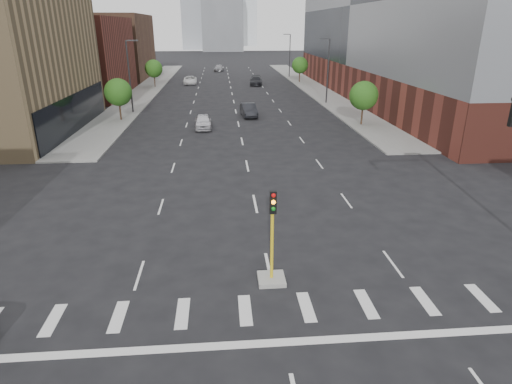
{
  "coord_description": "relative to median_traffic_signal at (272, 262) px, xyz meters",
  "views": [
    {
      "loc": [
        -2.05,
        -7.3,
        10.68
      ],
      "look_at": [
        -0.31,
        13.64,
        2.5
      ],
      "focal_mm": 30.0,
      "sensor_mm": 36.0,
      "label": 1
    }
  ],
  "objects": [
    {
      "name": "streetlight_right_b",
      "position": [
        13.41,
        81.03,
        4.04
      ],
      "size": [
        1.6,
        0.22,
        9.07
      ],
      "color": "#2D2D30",
      "rests_on": "ground"
    },
    {
      "name": "sidewalk_left_far",
      "position": [
        -15.0,
        65.03,
        -0.9
      ],
      "size": [
        5.0,
        92.0,
        0.15
      ],
      "primitive_type": "cube",
      "color": "gray",
      "rests_on": "ground"
    },
    {
      "name": "tree_right_near",
      "position": [
        14.0,
        31.03,
        2.42
      ],
      "size": [
        3.2,
        3.2,
        4.85
      ],
      "color": "#382619",
      "rests_on": "ground"
    },
    {
      "name": "streetlight_left",
      "position": [
        -13.41,
        41.03,
        4.04
      ],
      "size": [
        1.6,
        0.22,
        9.07
      ],
      "color": "#2D2D30",
      "rests_on": "ground"
    },
    {
      "name": "building_left_far_a",
      "position": [
        -27.5,
        57.03,
        5.03
      ],
      "size": [
        20.0,
        22.0,
        12.0
      ],
      "primitive_type": "cube",
      "color": "brown",
      "rests_on": "ground"
    },
    {
      "name": "building_left_far_b",
      "position": [
        -27.5,
        83.03,
        5.53
      ],
      "size": [
        20.0,
        24.0,
        13.0
      ],
      "primitive_type": "cube",
      "color": "brown",
      "rests_on": "ground"
    },
    {
      "name": "car_mid_right",
      "position": [
        1.5,
        37.43,
        -0.17
      ],
      "size": [
        2.11,
        4.99,
        1.6
      ],
      "primitive_type": "imported",
      "rotation": [
        0.0,
        0.0,
        0.09
      ],
      "color": "black",
      "rests_on": "ground"
    },
    {
      "name": "tree_left_near",
      "position": [
        -14.0,
        36.03,
        2.42
      ],
      "size": [
        3.2,
        3.2,
        4.85
      ],
      "color": "#382619",
      "rests_on": "ground"
    },
    {
      "name": "tree_right_far",
      "position": [
        14.0,
        71.03,
        2.42
      ],
      "size": [
        3.2,
        3.2,
        4.85
      ],
      "color": "#382619",
      "rests_on": "ground"
    },
    {
      "name": "sidewalk_right_far",
      "position": [
        15.0,
        65.03,
        -0.9
      ],
      "size": [
        5.0,
        92.0,
        0.15
      ],
      "primitive_type": "cube",
      "color": "gray",
      "rests_on": "ground"
    },
    {
      "name": "car_near_left",
      "position": [
        -4.01,
        31.09,
        -0.2
      ],
      "size": [
        1.98,
        4.61,
        1.55
      ],
      "primitive_type": "imported",
      "rotation": [
        0.0,
        0.0,
        0.03
      ],
      "color": "silver",
      "rests_on": "ground"
    },
    {
      "name": "median_traffic_signal",
      "position": [
        0.0,
        0.0,
        0.0
      ],
      "size": [
        1.2,
        1.2,
        4.4
      ],
      "color": "#999993",
      "rests_on": "ground"
    },
    {
      "name": "car_far_left",
      "position": [
        -7.8,
        70.64,
        -0.22
      ],
      "size": [
        2.72,
        5.53,
        1.51
      ],
      "primitive_type": "imported",
      "rotation": [
        0.0,
        0.0,
        0.04
      ],
      "color": "white",
      "rests_on": "ground"
    },
    {
      "name": "tree_left_far",
      "position": [
        -14.0,
        66.03,
        2.42
      ],
      "size": [
        3.2,
        3.2,
        4.85
      ],
      "color": "#382619",
      "rests_on": "ground"
    },
    {
      "name": "car_deep_right",
      "position": [
        4.98,
        67.96,
        -0.17
      ],
      "size": [
        2.77,
        5.72,
        1.61
      ],
      "primitive_type": "imported",
      "rotation": [
        0.0,
        0.0,
        -0.1
      ],
      "color": "black",
      "rests_on": "ground"
    },
    {
      "name": "streetlight_right_a",
      "position": [
        13.41,
        46.03,
        4.04
      ],
      "size": [
        1.6,
        0.22,
        9.07
      ],
      "color": "#2D2D30",
      "rests_on": "ground"
    },
    {
      "name": "building_right_main",
      "position": [
        29.5,
        51.03,
        10.03
      ],
      "size": [
        24.0,
        70.0,
        22.0
      ],
      "color": "brown",
      "rests_on": "ground"
    },
    {
      "name": "car_distant",
      "position": [
        -2.08,
        95.57,
        -0.12
      ],
      "size": [
        2.8,
        5.25,
        1.7
      ],
      "primitive_type": "imported",
      "rotation": [
        0.0,
        0.0,
        -0.17
      ],
      "color": "#A4A3A8",
      "rests_on": "ground"
    }
  ]
}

